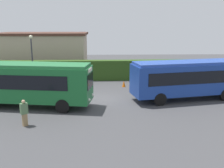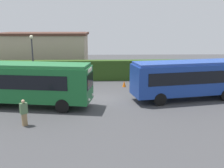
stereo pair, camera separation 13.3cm
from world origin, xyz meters
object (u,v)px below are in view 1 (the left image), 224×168
at_px(bus_blue, 188,78).
at_px(lamppost, 32,54).
at_px(traffic_cone, 124,84).
at_px(bus_green, 28,82).
at_px(person_left, 27,87).
at_px(person_center, 24,112).

bearing_deg(bus_blue, lamppost, 148.37).
xyz_separation_m(traffic_cone, lamppost, (-9.12, 0.79, 2.91)).
bearing_deg(bus_green, person_left, 118.94).
height_order(bus_blue, person_left, bus_blue).
xyz_separation_m(person_left, lamppost, (-0.50, 4.19, 2.29)).
height_order(traffic_cone, lamppost, lamppost).
relative_size(bus_green, lamppost, 1.90).
distance_m(bus_green, lamppost, 7.10).
distance_m(bus_blue, person_left, 13.59).
distance_m(person_center, lamppost, 11.08).
xyz_separation_m(person_center, traffic_cone, (6.93, 9.81, -0.58)).
xyz_separation_m(bus_green, traffic_cone, (7.65, 6.02, -1.60)).
bearing_deg(person_left, bus_green, -98.20).
height_order(bus_green, person_left, bus_green).
bearing_deg(person_center, traffic_cone, 107.50).
height_order(person_center, traffic_cone, person_center).
bearing_deg(lamppost, bus_blue, -20.69).
distance_m(person_left, lamppost, 4.80).
distance_m(person_left, person_center, 6.63).
bearing_deg(lamppost, traffic_cone, -4.97).
bearing_deg(bus_green, person_center, -70.43).
relative_size(person_left, person_center, 1.05).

